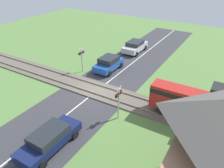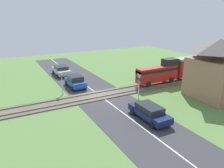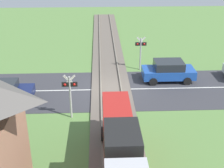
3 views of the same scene
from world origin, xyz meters
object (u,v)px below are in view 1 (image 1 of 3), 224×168
Objects in this scene: car_behind_queue at (135,46)px; crossing_signal_west_approach at (82,56)px; car_far_side at (50,139)px; car_near_crossing at (109,63)px; crossing_signal_east_approach at (118,98)px.

crossing_signal_west_approach is at bearing -14.92° from car_behind_queue.
car_far_side is 1.06× the size of car_behind_queue.
crossing_signal_west_approach reaches higher than car_behind_queue.
crossing_signal_east_approach reaches higher than car_near_crossing.
car_near_crossing is 1.39× the size of crossing_signal_east_approach.
car_near_crossing reaches higher than car_behind_queue.
crossing_signal_east_approach reaches higher than car_far_side.
car_far_side is 5.54m from crossing_signal_east_approach.
car_near_crossing is at bearing -143.42° from crossing_signal_east_approach.
car_near_crossing is 0.86× the size of car_far_side.
crossing_signal_east_approach reaches higher than car_behind_queue.
car_behind_queue is at bearing -171.15° from car_far_side.
crossing_signal_west_approach and crossing_signal_east_approach have the same top height.
car_far_side is at bearing 27.16° from crossing_signal_west_approach.
car_behind_queue reaches higher than car_far_side.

